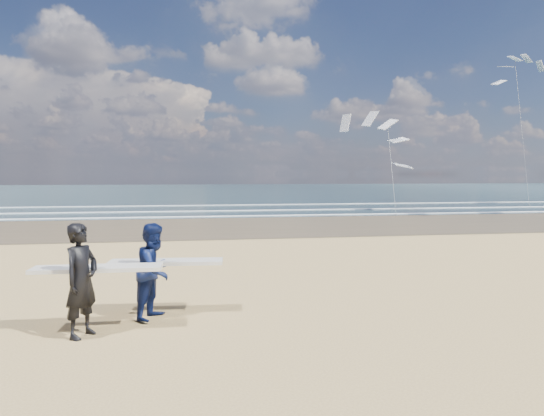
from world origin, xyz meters
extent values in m
cube|color=brown|center=(20.00, 18.00, 0.01)|extent=(220.00, 12.00, 0.01)
cube|color=#172D34|center=(20.00, 72.00, 0.01)|extent=(220.00, 100.00, 0.02)
cube|color=white|center=(20.00, 22.80, 0.05)|extent=(220.00, 0.50, 0.05)
cube|color=white|center=(20.00, 27.50, 0.05)|extent=(220.00, 0.50, 0.05)
cube|color=white|center=(20.00, 34.00, 0.05)|extent=(220.00, 0.50, 0.05)
imported|color=black|center=(-0.86, 0.41, 0.96)|extent=(0.74, 0.83, 1.92)
cube|color=silver|center=(-0.66, 0.76, 1.09)|extent=(2.21, 0.58, 0.07)
imported|color=#0B143E|center=(0.28, 1.30, 0.91)|extent=(1.00, 1.09, 1.81)
cube|color=silver|center=(0.48, 1.65, 1.01)|extent=(2.24, 0.71, 0.07)
cube|color=slate|center=(14.30, 21.89, 0.05)|extent=(0.12, 0.12, 0.10)
cube|color=slate|center=(30.44, 30.18, 0.05)|extent=(0.12, 0.12, 0.10)
camera|label=1|loc=(0.95, -7.99, 2.73)|focal=32.00mm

